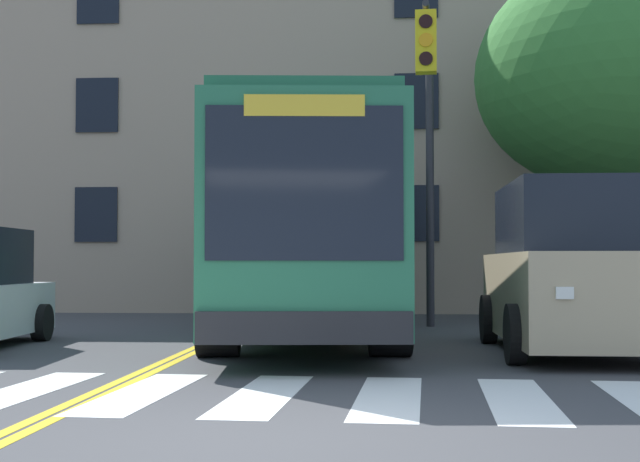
# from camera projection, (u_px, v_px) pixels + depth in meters

# --- Properties ---
(ground_plane) EXTENTS (120.00, 120.00, 0.00)m
(ground_plane) POSITION_uv_depth(u_px,v_px,m) (277.00, 440.00, 6.34)
(ground_plane) COLOR #424244
(crosswalk) EXTENTS (13.88, 3.51, 0.01)m
(crosswalk) POSITION_uv_depth(u_px,v_px,m) (203.00, 393.00, 8.58)
(crosswalk) COLOR white
(crosswalk) RESTS_ON ground
(lane_line_yellow_inner) EXTENTS (0.12, 36.00, 0.01)m
(lane_line_yellow_inner) POSITION_uv_depth(u_px,v_px,m) (272.00, 313.00, 22.61)
(lane_line_yellow_inner) COLOR gold
(lane_line_yellow_inner) RESTS_ON ground
(lane_line_yellow_outer) EXTENTS (0.12, 36.00, 0.01)m
(lane_line_yellow_outer) POSITION_uv_depth(u_px,v_px,m) (278.00, 313.00, 22.60)
(lane_line_yellow_outer) COLOR gold
(lane_line_yellow_outer) RESTS_ON ground
(city_bus) EXTENTS (3.53, 12.33, 3.39)m
(city_bus) POSITION_uv_depth(u_px,v_px,m) (304.00, 231.00, 15.78)
(city_bus) COLOR #28704C
(city_bus) RESTS_ON ground
(car_tan_far_lane) EXTENTS (2.29, 4.90, 2.39)m
(car_tan_far_lane) POSITION_uv_depth(u_px,v_px,m) (574.00, 273.00, 12.50)
(car_tan_far_lane) COLOR tan
(car_tan_far_lane) RESTS_ON ground
(car_red_behind_bus) EXTENTS (2.12, 4.73, 1.72)m
(car_red_behind_bus) POSITION_uv_depth(u_px,v_px,m) (379.00, 280.00, 25.06)
(car_red_behind_bus) COLOR #AD1E1E
(car_red_behind_bus) RESTS_ON ground
(traffic_light_overhead) EXTENTS (0.50, 3.86, 5.74)m
(traffic_light_overhead) POSITION_uv_depth(u_px,v_px,m) (428.00, 118.00, 16.38)
(traffic_light_overhead) COLOR #28282D
(traffic_light_overhead) RESTS_ON ground
(street_tree_curbside_large) EXTENTS (8.31, 8.35, 7.89)m
(street_tree_curbside_large) POSITION_uv_depth(u_px,v_px,m) (617.00, 72.00, 18.91)
(street_tree_curbside_large) COLOR brown
(street_tree_curbside_large) RESTS_ON ground
(building_facade) EXTENTS (40.78, 9.63, 10.03)m
(building_facade) POSITION_uv_depth(u_px,v_px,m) (411.00, 139.00, 26.98)
(building_facade) COLOR tan
(building_facade) RESTS_ON ground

